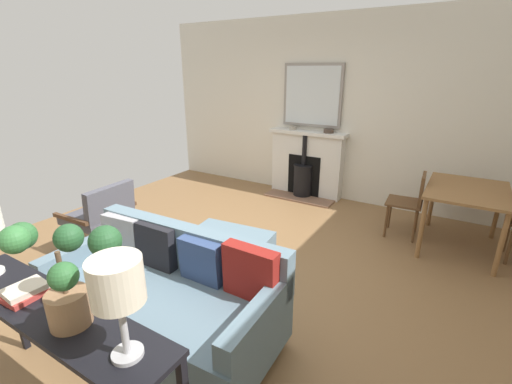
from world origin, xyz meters
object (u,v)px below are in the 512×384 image
object	(u,v)px
dining_table	(467,197)
sofa	(166,294)
ottoman	(226,249)
mantel_bowl_near	(293,128)
mantel_bowl_far	(329,131)
armchair_accent	(102,212)
dining_chair_near_fireplace	(412,199)
potted_plant	(65,268)
console_table	(52,323)
fireplace	(306,167)
book_stack	(26,292)
table_lamp_far_end	(117,285)

from	to	relation	value
dining_table	sofa	bearing A→B (deg)	-33.68
sofa	ottoman	world-z (taller)	sofa
mantel_bowl_near	mantel_bowl_far	world-z (taller)	mantel_bowl_far
armchair_accent	dining_chair_near_fireplace	size ratio (longest dim) A/B	0.98
sofa	potted_plant	world-z (taller)	potted_plant
potted_plant	dining_table	distance (m)	3.94
mantel_bowl_far	console_table	xyz separation A→B (m)	(4.33, 0.07, -0.41)
mantel_bowl_near	potted_plant	size ratio (longest dim) A/B	0.21
sofa	mantel_bowl_far	bearing A→B (deg)	-178.89
ottoman	dining_chair_near_fireplace	distance (m)	2.32
potted_plant	ottoman	bearing A→B (deg)	-167.65
fireplace	console_table	xyz separation A→B (m)	(4.32, 0.40, 0.20)
mantel_bowl_near	ottoman	xyz separation A→B (m)	(2.53, 0.50, -0.85)
armchair_accent	potted_plant	xyz separation A→B (m)	(1.41, 1.81, 0.62)
armchair_accent	dining_table	distance (m)	4.05
console_table	dining_table	world-z (taller)	console_table
mantel_bowl_far	book_stack	distance (m)	4.35
fireplace	dining_table	xyz separation A→B (m)	(0.74, 2.25, 0.16)
mantel_bowl_near	sofa	world-z (taller)	mantel_bowl_near
table_lamp_far_end	fireplace	bearing A→B (deg)	-166.60
armchair_accent	potted_plant	world-z (taller)	potted_plant
sofa	dining_table	distance (m)	3.34
dining_chair_near_fireplace	console_table	bearing A→B (deg)	-19.87
dining_table	mantel_bowl_near	bearing A→B (deg)	-106.74
dining_chair_near_fireplace	sofa	bearing A→B (deg)	-25.05
fireplace	dining_chair_near_fireplace	bearing A→B (deg)	66.64
mantel_bowl_far	mantel_bowl_near	bearing A→B (deg)	-90.00
mantel_bowl_near	sofa	distance (m)	3.66
fireplace	table_lamp_far_end	size ratio (longest dim) A/B	2.57
potted_plant	dining_chair_near_fireplace	bearing A→B (deg)	163.31
mantel_bowl_near	dining_chair_near_fireplace	xyz separation A→B (m)	(0.75, 1.96, -0.59)
book_stack	mantel_bowl_near	bearing A→B (deg)	-173.90
console_table	sofa	bearing A→B (deg)	-179.92
table_lamp_far_end	console_table	bearing A→B (deg)	-90.00
ottoman	armchair_accent	size ratio (longest dim) A/B	1.12
ottoman	console_table	world-z (taller)	console_table
mantel_bowl_near	book_stack	distance (m)	4.37
mantel_bowl_far	book_stack	bearing A→B (deg)	-1.76
sofa	ottoman	distance (m)	1.02
sofa	potted_plant	xyz separation A→B (m)	(0.80, 0.23, 0.72)
mantel_bowl_far	armchair_accent	distance (m)	3.34
ottoman	armchair_accent	bearing A→B (deg)	-74.92
mantel_bowl_near	table_lamp_far_end	size ratio (longest dim) A/B	0.25
mantel_bowl_near	ottoman	size ratio (longest dim) A/B	0.14
fireplace	dining_chair_near_fireplace	xyz separation A→B (m)	(0.73, 1.70, 0.01)
dining_chair_near_fireplace	potted_plant	bearing A→B (deg)	-16.69
mantel_bowl_far	dining_table	world-z (taller)	mantel_bowl_far
table_lamp_far_end	dining_chair_near_fireplace	size ratio (longest dim) A/B	0.59
table_lamp_far_end	dining_chair_near_fireplace	xyz separation A→B (m)	(-3.58, 0.67, -0.65)
book_stack	ottoman	bearing A→B (deg)	178.91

